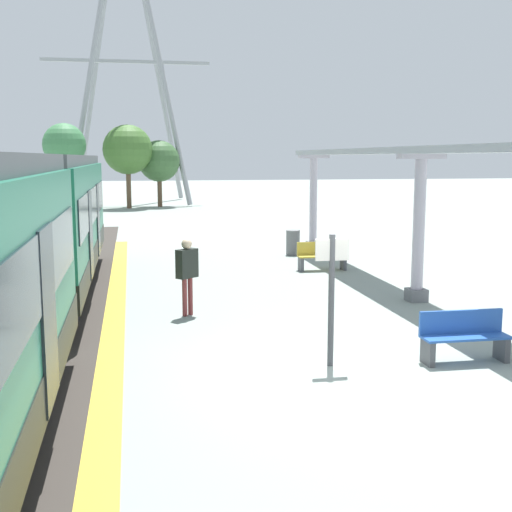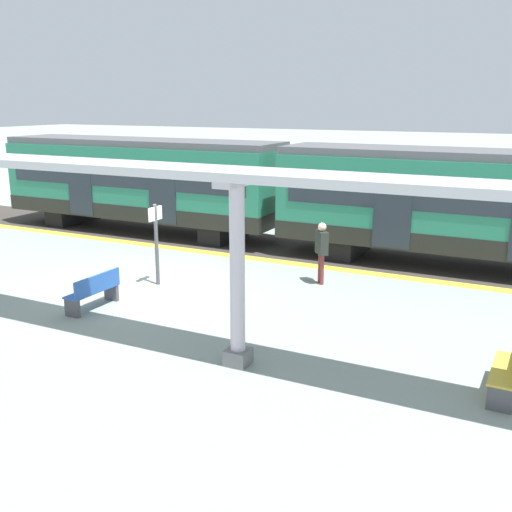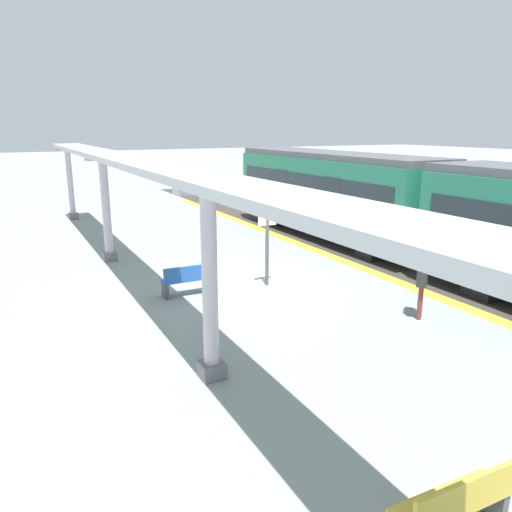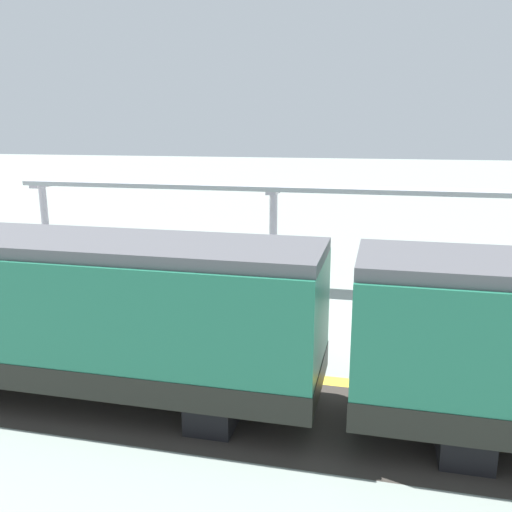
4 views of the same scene
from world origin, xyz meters
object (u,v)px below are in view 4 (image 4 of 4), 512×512
bench_mid_platform (403,293)px  platform_info_sign (400,286)px  canopy_pillar_fourth (46,228)px  passenger_waiting_near_edge (246,308)px  bench_near_end (142,274)px  train_far_carriage (60,313)px  trash_bin (62,270)px  canopy_pillar_third (273,238)px

bench_mid_platform → platform_info_sign: (-2.29, 0.19, 0.89)m
canopy_pillar_fourth → passenger_waiting_near_edge: size_ratio=2.07×
canopy_pillar_fourth → bench_near_end: bearing=-102.4°
train_far_carriage → platform_info_sign: 8.98m
trash_bin → platform_info_sign: bearing=-101.1°
platform_info_sign → passenger_waiting_near_edge: (-2.03, 3.94, -0.27)m
canopy_pillar_fourth → passenger_waiting_near_edge: bearing=-120.0°
canopy_pillar_fourth → platform_info_sign: 13.98m
canopy_pillar_fourth → passenger_waiting_near_edge: canopy_pillar_fourth is taller
train_far_carriage → trash_bin: size_ratio=12.67×
canopy_pillar_third → passenger_waiting_near_edge: bearing=-175.7°
trash_bin → platform_info_sign: size_ratio=0.40×
canopy_pillar_third → bench_near_end: size_ratio=2.33×
platform_info_sign → bench_mid_platform: bearing=-4.8°
train_far_carriage → canopy_pillar_fourth: bearing=35.6°
canopy_pillar_fourth → train_far_carriage: bearing=-144.4°
canopy_pillar_third → trash_bin: (-1.10, 7.87, -1.34)m
bench_mid_platform → canopy_pillar_third: bearing=75.0°
train_far_carriage → canopy_pillar_fourth: 10.98m
bench_mid_platform → platform_info_sign: size_ratio=0.68×
train_far_carriage → trash_bin: 9.44m
train_far_carriage → bench_mid_platform: size_ratio=7.37×
train_far_carriage → passenger_waiting_near_edge: bearing=-43.3°
passenger_waiting_near_edge → platform_info_sign: bearing=-62.7°
canopy_pillar_fourth → bench_near_end: size_ratio=2.33×
passenger_waiting_near_edge → bench_mid_platform: bearing=-43.7°
canopy_pillar_third → passenger_waiting_near_edge: 5.60m
bench_near_end → bench_mid_platform: bearing=-91.4°
passenger_waiting_near_edge → trash_bin: bearing=61.8°
train_far_carriage → canopy_pillar_third: 9.36m
bench_near_end → trash_bin: 3.21m
bench_mid_platform → train_far_carriage: bearing=136.5°
trash_bin → canopy_pillar_third: bearing=-82.0°
train_far_carriage → bench_mid_platform: bearing=-43.5°
canopy_pillar_fourth → trash_bin: bearing=-130.0°
bench_near_end → platform_info_sign: size_ratio=0.69×
bench_near_end → trash_bin: (-0.11, 3.21, -0.00)m
canopy_pillar_third → passenger_waiting_near_edge: canopy_pillar_third is taller
bench_near_end → canopy_pillar_fourth: bearing=77.6°
canopy_pillar_third → trash_bin: bearing=98.0°
bench_mid_platform → trash_bin: (0.12, 12.41, -0.00)m
canopy_pillar_fourth → bench_mid_platform: size_ratio=2.33×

